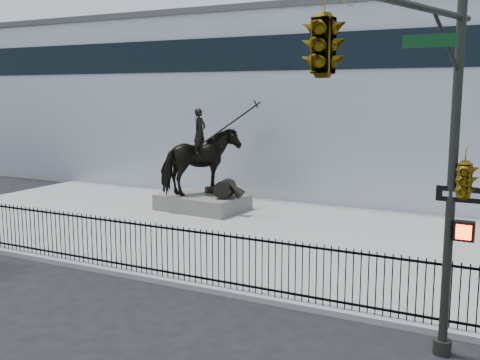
% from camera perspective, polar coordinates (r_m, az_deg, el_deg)
% --- Properties ---
extents(ground, '(120.00, 120.00, 0.00)m').
position_cam_1_polar(ground, '(14.81, -8.88, -11.89)').
color(ground, black).
rests_on(ground, ground).
extents(plaza, '(30.00, 12.00, 0.15)m').
position_cam_1_polar(plaza, '(20.58, 2.68, -5.59)').
color(plaza, '#9A9A97').
rests_on(plaza, ground).
extents(building, '(44.00, 14.00, 9.00)m').
position_cam_1_polar(building, '(32.22, 12.46, 7.43)').
color(building, silver).
rests_on(building, ground).
extents(picket_fence, '(22.10, 0.10, 1.50)m').
position_cam_1_polar(picket_fence, '(15.50, -6.22, -7.36)').
color(picket_fence, black).
rests_on(picket_fence, plaza).
extents(statue_plinth, '(3.80, 2.78, 0.67)m').
position_cam_1_polar(statue_plinth, '(24.50, -3.82, -2.25)').
color(statue_plinth, '#615E58').
rests_on(statue_plinth, plaza).
extents(equestrian_statue, '(4.60, 3.05, 3.91)m').
position_cam_1_polar(equestrian_statue, '(24.18, -3.73, 1.80)').
color(equestrian_statue, black).
rests_on(equestrian_statue, statue_plinth).
extents(traffic_signal_right, '(2.17, 6.86, 7.00)m').
position_cam_1_polar(traffic_signal_right, '(9.32, 16.31, 6.18)').
color(traffic_signal_right, '#252822').
rests_on(traffic_signal_right, ground).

